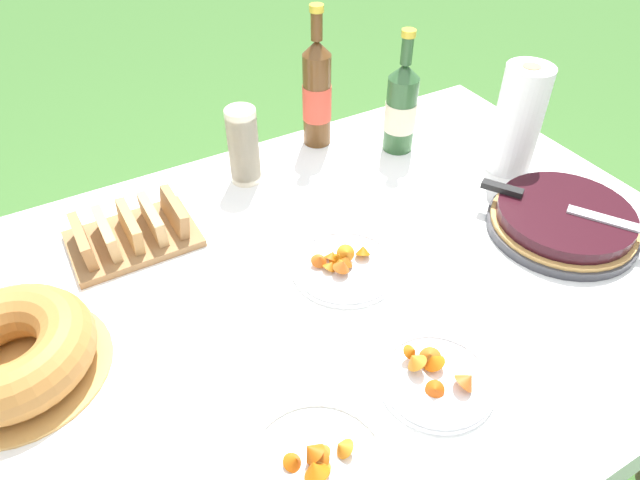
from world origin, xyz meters
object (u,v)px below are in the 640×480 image
at_px(serving_knife, 554,204).
at_px(snack_plate_near, 436,377).
at_px(berry_tart, 563,221).
at_px(snack_plate_far, 317,466).
at_px(bundt_cake, 11,352).
at_px(snack_plate_right, 344,265).
at_px(bread_board, 132,232).
at_px(cider_bottle_amber, 317,94).
at_px(cider_bottle_green, 401,108).
at_px(cup_stack, 243,146).
at_px(paper_towel_roll, 518,120).

distance_m(serving_knife, snack_plate_near, 0.51).
relative_size(berry_tart, snack_plate_far, 1.45).
bearing_deg(bundt_cake, snack_plate_right, -5.79).
xyz_separation_m(snack_plate_far, bread_board, (-0.09, 0.63, 0.01)).
bearing_deg(cider_bottle_amber, bread_board, -163.42).
relative_size(berry_tart, snack_plate_near, 1.64).
distance_m(cider_bottle_green, bread_board, 0.71).
distance_m(cider_bottle_green, snack_plate_far, 0.91).
bearing_deg(snack_plate_right, bundt_cake, 174.21).
bearing_deg(cup_stack, paper_towel_roll, -24.92).
distance_m(cider_bottle_green, paper_towel_roll, 0.28).
relative_size(cup_stack, bread_board, 0.73).
bearing_deg(bread_board, cup_stack, 17.11).
bearing_deg(cider_bottle_green, berry_tart, -76.18).
xyz_separation_m(berry_tart, cup_stack, (-0.51, 0.52, 0.07)).
height_order(snack_plate_right, bread_board, bread_board).
height_order(snack_plate_near, snack_plate_far, snack_plate_far).
xyz_separation_m(berry_tart, snack_plate_far, (-0.73, -0.21, -0.02)).
relative_size(snack_plate_right, bread_board, 0.83).
height_order(bundt_cake, snack_plate_right, bundt_cake).
xyz_separation_m(bundt_cake, cup_stack, (0.56, 0.33, 0.04)).
height_order(bundt_cake, paper_towel_roll, paper_towel_roll).
bearing_deg(bread_board, bundt_cake, -138.12).
bearing_deg(snack_plate_far, bread_board, 97.97).
xyz_separation_m(cup_stack, cider_bottle_amber, (0.23, 0.07, 0.04)).
bearing_deg(bread_board, serving_knife, -26.42).
bearing_deg(cup_stack, snack_plate_right, -83.83).
bearing_deg(bread_board, snack_plate_near, -60.72).
height_order(cider_bottle_amber, bread_board, cider_bottle_amber).
distance_m(snack_plate_right, snack_plate_far, 0.43).
bearing_deg(snack_plate_far, berry_tart, 16.16).
bearing_deg(snack_plate_far, snack_plate_near, 8.23).
bearing_deg(cider_bottle_green, paper_towel_roll, -48.38).
height_order(berry_tart, snack_plate_right, snack_plate_right).
bearing_deg(cup_stack, serving_knife, -44.63).
height_order(bundt_cake, bread_board, bundt_cake).
relative_size(cup_stack, snack_plate_far, 0.87).
height_order(snack_plate_far, bread_board, bread_board).
height_order(cider_bottle_amber, snack_plate_near, cider_bottle_amber).
bearing_deg(serving_knife, berry_tart, 0.00).
xyz_separation_m(berry_tart, cider_bottle_green, (-0.11, 0.45, 0.09)).
xyz_separation_m(serving_knife, snack_plate_near, (-0.47, -0.20, -0.05)).
distance_m(snack_plate_near, paper_towel_roll, 0.71).
relative_size(cider_bottle_amber, snack_plate_near, 1.84).
height_order(cider_bottle_green, snack_plate_right, cider_bottle_green).
bearing_deg(snack_plate_near, paper_towel_roll, 36.97).
distance_m(serving_knife, cider_bottle_green, 0.44).
distance_m(berry_tart, bundt_cake, 1.09).
distance_m(bundt_cake, cup_stack, 0.65).
height_order(berry_tart, bread_board, bread_board).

